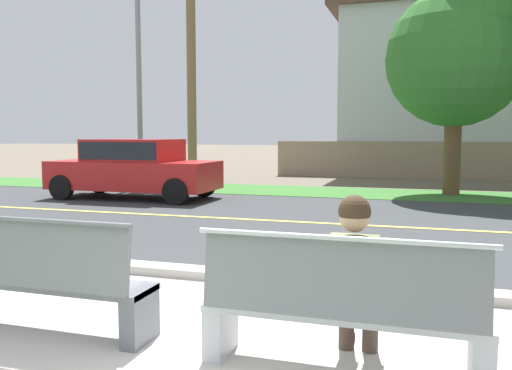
{
  "coord_description": "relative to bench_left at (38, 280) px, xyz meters",
  "views": [
    {
      "loc": [
        1.76,
        -3.2,
        1.66
      ],
      "look_at": [
        -0.32,
        3.4,
        1.0
      ],
      "focal_mm": 37.12,
      "sensor_mm": 36.0,
      "label": 1
    }
  ],
  "objects": [
    {
      "name": "ground_plane",
      "position": [
        1.25,
        7.67,
        -0.46
      ],
      "size": [
        140.0,
        140.0,
        0.0
      ],
      "primitive_type": "plane",
      "color": "#665B4C"
    },
    {
      "name": "sidewalk_pavement",
      "position": [
        1.25,
        0.07,
        -0.46
      ],
      "size": [
        44.0,
        3.6,
        0.01
      ],
      "primitive_type": "cube",
      "color": "#B7B2A8",
      "rests_on": "ground_plane"
    },
    {
      "name": "curb_edge",
      "position": [
        1.25,
        2.02,
        -0.41
      ],
      "size": [
        44.0,
        0.3,
        0.11
      ],
      "primitive_type": "cube",
      "color": "#ADA89E",
      "rests_on": "ground_plane"
    },
    {
      "name": "street_asphalt",
      "position": [
        1.25,
        6.17,
        -0.46
      ],
      "size": [
        52.0,
        8.0,
        0.01
      ],
      "primitive_type": "cube",
      "color": "#383A3D",
      "rests_on": "ground_plane"
    },
    {
      "name": "road_centre_line",
      "position": [
        1.25,
        6.17,
        -0.45
      ],
      "size": [
        48.0,
        0.14,
        0.01
      ],
      "primitive_type": "cube",
      "color": "#E0CC4C",
      "rests_on": "ground_plane"
    },
    {
      "name": "far_verge_grass",
      "position": [
        1.25,
        11.56,
        -0.45
      ],
      "size": [
        48.0,
        2.8,
        0.02
      ],
      "primitive_type": "cube",
      "color": "#38702D",
      "rests_on": "ground_plane"
    },
    {
      "name": "bench_left",
      "position": [
        0.0,
        0.0,
        0.0
      ],
      "size": [
        1.96,
        0.48,
        1.01
      ],
      "color": "slate",
      "rests_on": "ground_plane"
    },
    {
      "name": "bench_right",
      "position": [
        2.5,
        0.0,
        0.0
      ],
      "size": [
        1.96,
        0.48,
        1.01
      ],
      "color": "silver",
      "rests_on": "ground_plane"
    },
    {
      "name": "seated_person_olive",
      "position": [
        2.58,
        0.17,
        0.21
      ],
      "size": [
        0.52,
        0.68,
        1.25
      ],
      "color": "#47382D",
      "rests_on": "ground_plane"
    },
    {
      "name": "car_red_near",
      "position": [
        -4.13,
        8.57,
        0.39
      ],
      "size": [
        4.3,
        1.86,
        1.54
      ],
      "color": "red",
      "rests_on": "ground_plane"
    },
    {
      "name": "streetlamp",
      "position": [
        -5.41,
        11.38,
        3.31
      ],
      "size": [
        0.24,
        2.1,
        6.55
      ],
      "color": "gray",
      "rests_on": "ground_plane"
    },
    {
      "name": "shade_tree_far_left",
      "position": [
        3.9,
        11.88,
        3.53
      ],
      "size": [
        3.73,
        3.73,
        6.15
      ],
      "color": "brown",
      "rests_on": "ground_plane"
    },
    {
      "name": "garden_wall",
      "position": [
        3.9,
        17.37,
        0.24
      ],
      "size": [
        13.0,
        0.36,
        1.4
      ],
      "primitive_type": "cube",
      "color": "gray",
      "rests_on": "ground_plane"
    },
    {
      "name": "house_across_street",
      "position": [
        6.02,
        20.57,
        3.2
      ],
      "size": [
        13.53,
        6.91,
        7.23
      ],
      "color": "#B7BCC1",
      "rests_on": "ground_plane"
    }
  ]
}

